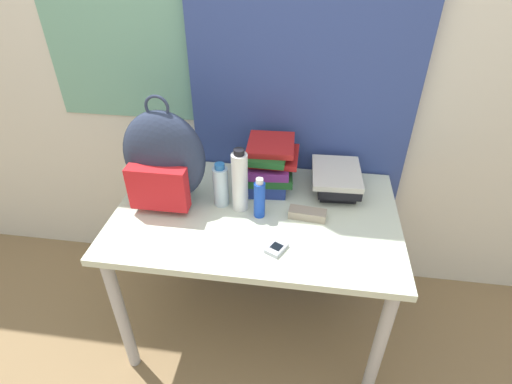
# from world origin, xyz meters

# --- Properties ---
(wall_back) EXTENTS (6.00, 0.06, 2.50)m
(wall_back) POSITION_xyz_m (-0.00, 0.82, 1.25)
(wall_back) COLOR silver
(wall_back) RESTS_ON ground_plane
(curtain_blue) EXTENTS (0.99, 0.04, 2.50)m
(curtain_blue) POSITION_xyz_m (0.15, 0.76, 1.25)
(curtain_blue) COLOR #384C93
(curtain_blue) RESTS_ON ground_plane
(desk) EXTENTS (1.16, 0.73, 0.70)m
(desk) POSITION_xyz_m (0.00, 0.37, 0.61)
(desk) COLOR silver
(desk) RESTS_ON ground_plane
(backpack) EXTENTS (0.34, 0.23, 0.46)m
(backpack) POSITION_xyz_m (-0.38, 0.40, 0.90)
(backpack) COLOR #2D3851
(backpack) RESTS_ON desk
(book_stack_left) EXTENTS (0.25, 0.29, 0.21)m
(book_stack_left) POSITION_xyz_m (0.03, 0.58, 0.81)
(book_stack_left) COLOR navy
(book_stack_left) RESTS_ON desk
(book_stack_center) EXTENTS (0.22, 0.29, 0.10)m
(book_stack_center) POSITION_xyz_m (0.33, 0.58, 0.76)
(book_stack_center) COLOR black
(book_stack_center) RESTS_ON desk
(water_bottle) EXTENTS (0.06, 0.06, 0.20)m
(water_bottle) POSITION_xyz_m (-0.15, 0.40, 0.80)
(water_bottle) COLOR silver
(water_bottle) RESTS_ON desk
(sports_bottle) EXTENTS (0.07, 0.07, 0.28)m
(sports_bottle) POSITION_xyz_m (-0.07, 0.38, 0.84)
(sports_bottle) COLOR white
(sports_bottle) RESTS_ON desk
(sunscreen_bottle) EXTENTS (0.05, 0.05, 0.18)m
(sunscreen_bottle) POSITION_xyz_m (0.02, 0.35, 0.79)
(sunscreen_bottle) COLOR blue
(sunscreen_bottle) RESTS_ON desk
(cell_phone) EXTENTS (0.09, 0.10, 0.02)m
(cell_phone) POSITION_xyz_m (0.11, 0.15, 0.71)
(cell_phone) COLOR #B7BCC6
(cell_phone) RESTS_ON desk
(sunglasses_case) EXTENTS (0.15, 0.07, 0.04)m
(sunglasses_case) POSITION_xyz_m (0.21, 0.36, 0.72)
(sunglasses_case) COLOR gray
(sunglasses_case) RESTS_ON desk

